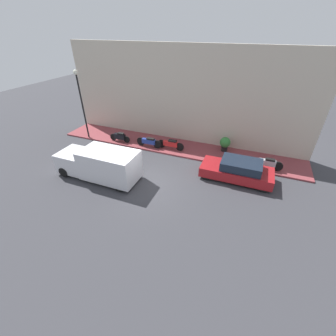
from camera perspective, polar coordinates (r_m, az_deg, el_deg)
ground_plane at (r=13.98m, az=-5.86°, el=-4.13°), size 60.00×60.00×0.00m
sidewalk at (r=18.12m, az=1.78°, el=5.45°), size 2.76×19.50×0.12m
building_facade at (r=18.18m, az=3.73°, el=17.69°), size 0.30×19.50×7.32m
parked_car at (r=14.69m, az=17.25°, el=-0.52°), size 1.83×4.39×1.34m
delivery_van at (r=14.69m, az=-17.14°, el=1.13°), size 1.95×5.36×1.98m
motorcycle_black at (r=19.09m, az=-12.12°, el=7.78°), size 0.30×1.83×0.78m
motorcycle_red at (r=17.43m, az=0.71°, el=6.13°), size 0.30×2.14×0.78m
motorcycle_blue at (r=17.85m, az=-4.83°, el=6.67°), size 0.30×2.10×0.76m
scooter_silver at (r=16.33m, az=23.85°, el=1.17°), size 0.30×2.04×0.79m
streetlamp at (r=19.64m, az=-21.40°, el=17.01°), size 0.36×0.36×5.42m
potted_plant at (r=17.64m, az=14.29°, el=6.11°), size 0.79×0.79×1.10m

